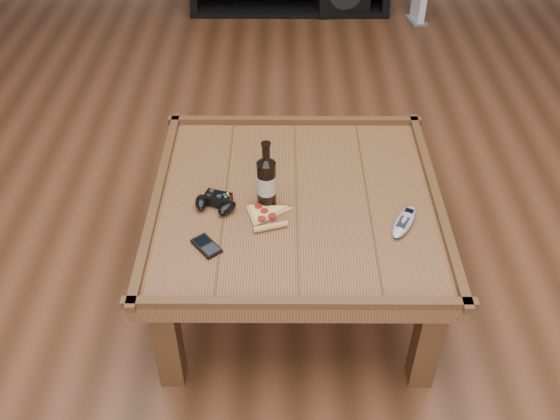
{
  "coord_description": "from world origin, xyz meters",
  "views": [
    {
      "loc": [
        -0.05,
        -1.67,
        1.84
      ],
      "look_at": [
        -0.06,
        -0.14,
        0.52
      ],
      "focal_mm": 40.0,
      "sensor_mm": 36.0,
      "label": 1
    }
  ],
  "objects_px": {
    "pizza_slice": "(265,215)",
    "smartphone": "(206,246)",
    "remote_control": "(404,222)",
    "game_console": "(418,7)",
    "beer_bottle": "(266,180)",
    "coffee_table": "(296,212)",
    "game_controller": "(215,202)"
  },
  "relations": [
    {
      "from": "beer_bottle",
      "to": "game_console",
      "type": "bearing_deg",
      "value": 68.57
    },
    {
      "from": "coffee_table",
      "to": "beer_bottle",
      "type": "relative_size",
      "value": 4.1
    },
    {
      "from": "coffee_table",
      "to": "game_console",
      "type": "bearing_deg",
      "value": 70.47
    },
    {
      "from": "remote_control",
      "to": "game_console",
      "type": "distance_m",
      "value": 2.7
    },
    {
      "from": "smartphone",
      "to": "pizza_slice",
      "type": "bearing_deg",
      "value": 0.25
    },
    {
      "from": "smartphone",
      "to": "game_console",
      "type": "height_order",
      "value": "smartphone"
    },
    {
      "from": "game_controller",
      "to": "coffee_table",
      "type": "bearing_deg",
      "value": 27.25
    },
    {
      "from": "smartphone",
      "to": "coffee_table",
      "type": "bearing_deg",
      "value": 0.86
    },
    {
      "from": "pizza_slice",
      "to": "smartphone",
      "type": "relative_size",
      "value": 2.04
    },
    {
      "from": "beer_bottle",
      "to": "smartphone",
      "type": "xyz_separation_m",
      "value": [
        -0.19,
        -0.22,
        -0.09
      ]
    },
    {
      "from": "beer_bottle",
      "to": "remote_control",
      "type": "bearing_deg",
      "value": -13.43
    },
    {
      "from": "pizza_slice",
      "to": "smartphone",
      "type": "height_order",
      "value": "pizza_slice"
    },
    {
      "from": "remote_control",
      "to": "game_console",
      "type": "height_order",
      "value": "remote_control"
    },
    {
      "from": "smartphone",
      "to": "game_console",
      "type": "relative_size",
      "value": 0.51
    },
    {
      "from": "game_controller",
      "to": "pizza_slice",
      "type": "height_order",
      "value": "game_controller"
    },
    {
      "from": "coffee_table",
      "to": "game_controller",
      "type": "xyz_separation_m",
      "value": [
        -0.28,
        -0.04,
        0.08
      ]
    },
    {
      "from": "smartphone",
      "to": "remote_control",
      "type": "bearing_deg",
      "value": -29.24
    },
    {
      "from": "coffee_table",
      "to": "game_console",
      "type": "relative_size",
      "value": 4.58
    },
    {
      "from": "beer_bottle",
      "to": "game_controller",
      "type": "height_order",
      "value": "beer_bottle"
    },
    {
      "from": "game_controller",
      "to": "remote_control",
      "type": "distance_m",
      "value": 0.64
    },
    {
      "from": "coffee_table",
      "to": "pizza_slice",
      "type": "distance_m",
      "value": 0.16
    },
    {
      "from": "coffee_table",
      "to": "beer_bottle",
      "type": "distance_m",
      "value": 0.19
    },
    {
      "from": "beer_bottle",
      "to": "coffee_table",
      "type": "bearing_deg",
      "value": 12.32
    },
    {
      "from": "smartphone",
      "to": "game_console",
      "type": "distance_m",
      "value": 3.0
    },
    {
      "from": "game_controller",
      "to": "pizza_slice",
      "type": "distance_m",
      "value": 0.18
    },
    {
      "from": "beer_bottle",
      "to": "pizza_slice",
      "type": "distance_m",
      "value": 0.12
    },
    {
      "from": "pizza_slice",
      "to": "smartphone",
      "type": "distance_m",
      "value": 0.24
    },
    {
      "from": "beer_bottle",
      "to": "remote_control",
      "type": "height_order",
      "value": "beer_bottle"
    },
    {
      "from": "beer_bottle",
      "to": "smartphone",
      "type": "height_order",
      "value": "beer_bottle"
    },
    {
      "from": "pizza_slice",
      "to": "smartphone",
      "type": "xyz_separation_m",
      "value": [
        -0.18,
        -0.15,
        -0.0
      ]
    },
    {
      "from": "coffee_table",
      "to": "game_console",
      "type": "xyz_separation_m",
      "value": [
        0.88,
        2.49,
        -0.29
      ]
    },
    {
      "from": "pizza_slice",
      "to": "remote_control",
      "type": "distance_m",
      "value": 0.46
    }
  ]
}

